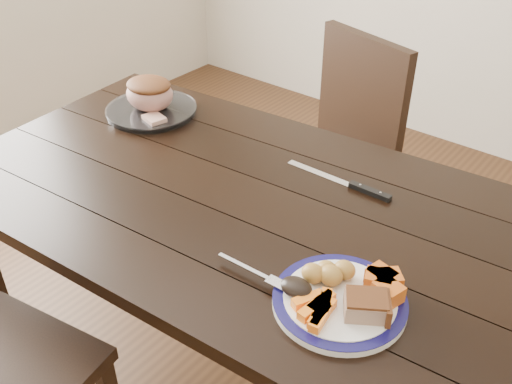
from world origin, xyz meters
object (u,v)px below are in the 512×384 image
Objects in this scene: fork at (256,273)px; dinner_plate at (339,302)px; serving_platter at (152,111)px; chair_far at (336,146)px; pork_slice at (366,306)px; dining_table at (238,222)px; carving_knife at (357,187)px; roast_joint at (150,94)px.

dinner_plate is at bearing 13.16° from fork.
fork reaches higher than serving_platter.
chair_far reaches higher than fork.
pork_slice is (0.06, -0.01, 0.03)m from dinner_plate.
dining_table is 5.22× the size of carving_knife.
fork is 0.45m from carving_knife.
dinner_plate is 1.56× the size of fork.
fork is (-0.18, -0.05, 0.01)m from dinner_plate.
fork is at bearing 127.37° from chair_far.
chair_far is 0.67m from carving_knife.
chair_far is 3.35× the size of dinner_plate.
chair_far reaches higher than serving_platter.
dinner_plate is 0.95× the size of serving_platter.
serving_platter is 1.08m from pork_slice.
roast_joint reaches higher than pork_slice.
carving_knife is (0.76, 0.04, -0.06)m from roast_joint.
roast_joint is at bearing 0.00° from serving_platter.
dinner_plate reaches higher than carving_knife.
chair_far is 2.90× the size of carving_knife.
roast_joint is (-0.96, 0.36, 0.06)m from dinner_plate.
chair_far is at bearing 124.87° from carving_knife.
dining_table is 0.47m from dinner_plate.
pork_slice is 1.08m from roast_joint.
dining_table is 1.80× the size of chair_far.
carving_knife is at bearing 141.29° from chair_far.
dinner_plate is 3.27× the size of pork_slice.
dinner_plate is 0.19m from fork.
pork_slice reaches higher than serving_platter.
fork reaches higher than dining_table.
carving_knife is at bearing 115.85° from dinner_plate.
roast_joint is at bearing -177.81° from carving_knife.
dining_table is 0.35m from fork.
dinner_plate is 1.02m from roast_joint.
chair_far is (-0.13, 0.73, -0.13)m from dining_table.
dining_table is 0.58m from roast_joint.
fork is at bearing -164.39° from dinner_plate.
serving_platter is at bearing 159.40° from dinner_plate.
chair_far is at bearing 100.29° from dining_table.
dining_table is at bearing 135.04° from fork.
serving_platter is 0.06m from roast_joint.
fork is (0.78, -0.41, 0.01)m from serving_platter.
pork_slice reaches higher than dining_table.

